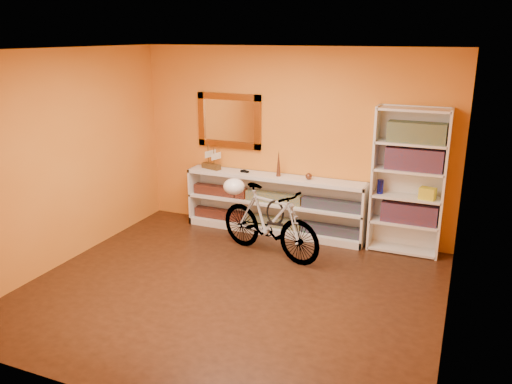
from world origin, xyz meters
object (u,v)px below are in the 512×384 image
at_px(bookcase, 408,182).
at_px(helmet, 234,186).
at_px(console_unit, 274,204).
at_px(bicycle, 269,221).

height_order(bookcase, helmet, bookcase).
height_order(console_unit, helmet, helmet).
bearing_deg(helmet, bookcase, 15.88).
distance_m(bookcase, helmet, 2.24).
xyz_separation_m(bookcase, helmet, (-2.15, -0.61, -0.14)).
height_order(console_unit, bicycle, bicycle).
height_order(console_unit, bookcase, bookcase).
bearing_deg(bookcase, bicycle, -153.49).
distance_m(bicycle, helmet, 0.70).
bearing_deg(bicycle, bookcase, -46.51).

